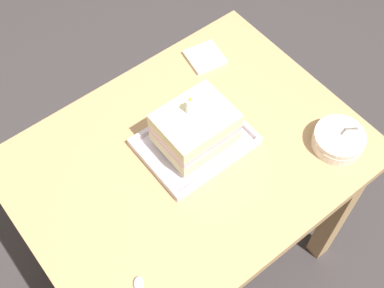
% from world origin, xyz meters
% --- Properties ---
extents(ground_plane, '(8.00, 8.00, 0.00)m').
position_xyz_m(ground_plane, '(0.00, 0.00, 0.00)').
color(ground_plane, '#383333').
extents(dining_table, '(0.93, 0.70, 0.73)m').
position_xyz_m(dining_table, '(0.00, 0.00, 0.61)').
color(dining_table, tan).
rests_on(dining_table, ground_plane).
extents(foil_tray, '(0.29, 0.22, 0.02)m').
position_xyz_m(foil_tray, '(0.04, 0.02, 0.74)').
color(foil_tray, silver).
rests_on(foil_tray, dining_table).
extents(birthday_cake, '(0.19, 0.15, 0.16)m').
position_xyz_m(birthday_cake, '(0.04, 0.02, 0.81)').
color(birthday_cake, beige).
rests_on(birthday_cake, foil_tray).
extents(bowl_stack, '(0.14, 0.14, 0.11)m').
position_xyz_m(bowl_stack, '(0.34, -0.22, 0.76)').
color(bowl_stack, silver).
rests_on(bowl_stack, dining_table).
extents(napkin_pile, '(0.12, 0.12, 0.01)m').
position_xyz_m(napkin_pile, '(0.26, 0.25, 0.74)').
color(napkin_pile, silver).
rests_on(napkin_pile, dining_table).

